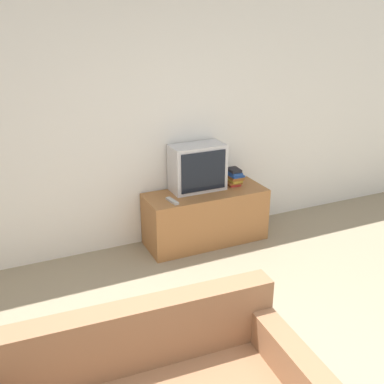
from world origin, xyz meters
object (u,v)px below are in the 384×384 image
at_px(book_stack, 234,177).
at_px(television, 198,168).
at_px(tv_stand, 206,217).
at_px(remote_on_stand, 172,201).

bearing_deg(book_stack, television, 176.17).
height_order(tv_stand, book_stack, book_stack).
xyz_separation_m(television, book_stack, (0.44, -0.03, -0.16)).
relative_size(tv_stand, book_stack, 6.06).
distance_m(tv_stand, remote_on_stand, 0.55).
height_order(television, remote_on_stand, television).
distance_m(book_stack, remote_on_stand, 0.85).
relative_size(tv_stand, television, 2.27).
bearing_deg(remote_on_stand, book_stack, 12.68).
relative_size(television, book_stack, 2.67).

